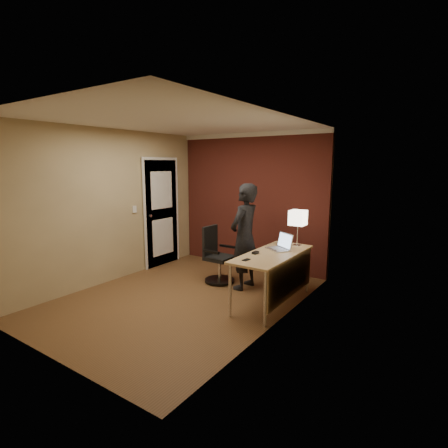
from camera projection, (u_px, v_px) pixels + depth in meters
The scene contains 8 objects.
room at pixel (226, 196), 6.32m from camera, with size 4.00×4.00×4.00m.
desk at pixel (277, 263), 4.77m from camera, with size 0.60×1.50×0.73m.
desk_lamp at pixel (298, 218), 5.14m from camera, with size 0.22×0.22×0.54m.
laptop at pixel (281, 245), 4.98m from camera, with size 0.42×0.39×0.23m.
mouse at pixel (255, 253), 4.74m from camera, with size 0.06×0.10×0.03m, color black.
phone at pixel (246, 260), 4.43m from camera, with size 0.06×0.12×0.01m, color black.
office_chair at pixel (217, 258), 5.76m from camera, with size 0.49×0.51×0.91m.
person at pixel (244, 237), 5.40m from camera, with size 0.60×0.39×1.65m, color black.
Camera 1 is at (3.23, -3.71, 1.93)m, focal length 28.00 mm.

